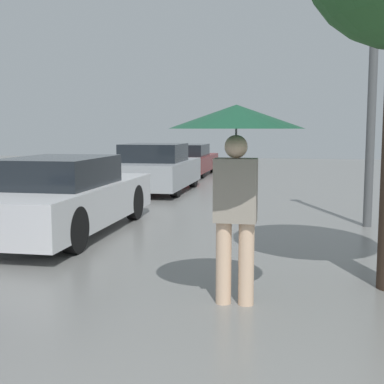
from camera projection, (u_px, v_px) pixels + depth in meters
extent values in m
cylinder|color=beige|center=(224.00, 263.00, 5.27)|extent=(0.15, 0.15, 0.82)
cylinder|color=beige|center=(246.00, 264.00, 5.23)|extent=(0.15, 0.15, 0.82)
cube|color=gray|center=(236.00, 190.00, 5.16)|extent=(0.41, 0.24, 0.62)
sphere|color=beige|center=(236.00, 147.00, 5.11)|extent=(0.22, 0.22, 0.22)
cylinder|color=#515456|center=(236.00, 163.00, 5.13)|extent=(0.02, 0.02, 0.65)
cone|color=#14472D|center=(236.00, 117.00, 5.08)|extent=(1.30, 1.30, 0.23)
cube|color=silver|center=(66.00, 203.00, 8.90)|extent=(1.67, 4.59, 0.63)
cube|color=black|center=(59.00, 171.00, 8.61)|extent=(1.42, 2.07, 0.46)
cylinder|color=black|center=(60.00, 200.00, 10.45)|extent=(0.18, 0.66, 0.66)
cylinder|color=black|center=(134.00, 202.00, 10.17)|extent=(0.18, 0.66, 0.66)
cylinder|color=black|center=(74.00, 230.00, 7.39)|extent=(0.18, 0.66, 0.66)
cube|color=#9EA3A8|center=(156.00, 173.00, 14.71)|extent=(1.81, 3.90, 0.66)
cube|color=black|center=(154.00, 153.00, 14.45)|extent=(1.54, 1.75, 0.47)
cylinder|color=black|center=(140.00, 175.00, 16.06)|extent=(0.18, 0.63, 0.63)
cylinder|color=black|center=(193.00, 176.00, 15.76)|extent=(0.18, 0.63, 0.63)
cylinder|color=black|center=(113.00, 184.00, 13.70)|extent=(0.18, 0.63, 0.63)
cylinder|color=black|center=(176.00, 185.00, 13.40)|extent=(0.18, 0.63, 0.63)
cube|color=maroon|center=(186.00, 163.00, 19.97)|extent=(1.86, 4.37, 0.55)
cube|color=black|center=(184.00, 150.00, 19.70)|extent=(1.58, 1.97, 0.42)
cylinder|color=black|center=(172.00, 164.00, 21.47)|extent=(0.18, 0.62, 0.62)
cylinder|color=black|center=(213.00, 164.00, 21.16)|extent=(0.18, 0.62, 0.62)
cylinder|color=black|center=(155.00, 169.00, 18.82)|extent=(0.18, 0.62, 0.62)
cylinder|color=black|center=(201.00, 169.00, 18.52)|extent=(0.18, 0.62, 0.62)
cylinder|color=#515456|center=(372.00, 89.00, 9.17)|extent=(0.15, 0.15, 4.80)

